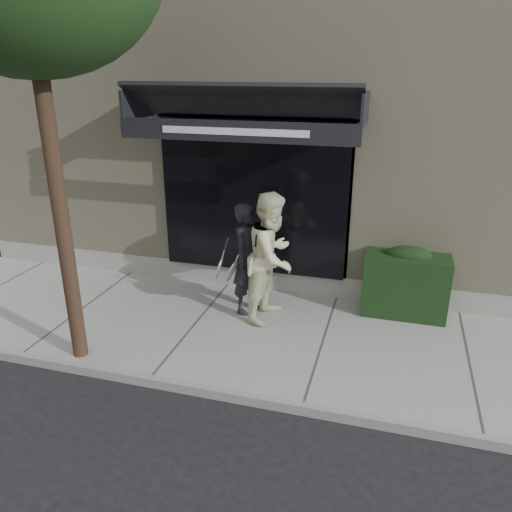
% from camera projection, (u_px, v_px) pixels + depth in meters
% --- Properties ---
extents(ground, '(80.00, 80.00, 0.00)m').
position_uv_depth(ground, '(323.00, 347.00, 7.35)').
color(ground, black).
rests_on(ground, ground).
extents(sidewalk, '(20.00, 3.00, 0.12)m').
position_uv_depth(sidewalk, '(323.00, 344.00, 7.33)').
color(sidewalk, gray).
rests_on(sidewalk, ground).
extents(curb, '(20.00, 0.10, 0.14)m').
position_uv_depth(curb, '(303.00, 409.00, 5.93)').
color(curb, gray).
rests_on(curb, ground).
extents(building_facade, '(14.30, 8.04, 5.64)m').
position_uv_depth(building_facade, '(364.00, 122.00, 10.82)').
color(building_facade, '#B4AD89').
rests_on(building_facade, ground).
extents(hedge, '(1.30, 0.70, 1.14)m').
position_uv_depth(hedge, '(406.00, 282.00, 7.95)').
color(hedge, black).
rests_on(hedge, sidewalk).
extents(pedestrian_front, '(0.75, 0.85, 1.80)m').
position_uv_depth(pedestrian_front, '(248.00, 259.00, 7.90)').
color(pedestrian_front, black).
rests_on(pedestrian_front, sidewalk).
extents(pedestrian_back, '(0.94, 1.11, 2.03)m').
position_uv_depth(pedestrian_back, '(272.00, 257.00, 7.67)').
color(pedestrian_back, beige).
rests_on(pedestrian_back, sidewalk).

